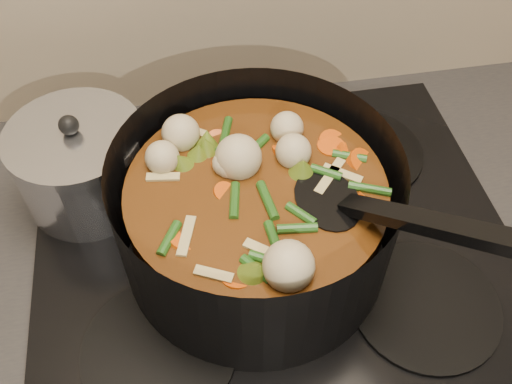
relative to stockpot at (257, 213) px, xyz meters
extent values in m
cube|color=brown|center=(0.03, 0.01, -0.58)|extent=(2.60, 0.60, 0.86)
cube|color=black|center=(0.03, 0.01, -0.12)|extent=(2.64, 0.64, 0.05)
cube|color=black|center=(0.03, 0.01, -0.09)|extent=(0.62, 0.54, 0.02)
cylinder|color=black|center=(-0.13, -0.12, -0.07)|extent=(0.18, 0.18, 0.01)
cylinder|color=black|center=(0.19, -0.12, -0.07)|extent=(0.18, 0.18, 0.01)
cylinder|color=black|center=(-0.13, 0.14, -0.07)|extent=(0.18, 0.18, 0.01)
cylinder|color=black|center=(0.19, 0.14, -0.07)|extent=(0.18, 0.18, 0.01)
cylinder|color=black|center=(0.00, 0.00, 0.01)|extent=(0.43, 0.43, 0.17)
cylinder|color=black|center=(0.00, 0.00, -0.07)|extent=(0.33, 0.33, 0.01)
cylinder|color=#4D220D|center=(0.00, 0.00, -0.01)|extent=(0.30, 0.30, 0.12)
cylinder|color=#F2610B|center=(0.04, 0.00, 0.04)|extent=(0.03, 0.04, 0.03)
cylinder|color=#F2610B|center=(0.05, 0.06, 0.04)|extent=(0.05, 0.04, 0.03)
cylinder|color=#F2610B|center=(-0.03, 0.11, 0.04)|extent=(0.05, 0.05, 0.03)
cylinder|color=#F2610B|center=(-0.06, 0.03, 0.04)|extent=(0.04, 0.04, 0.03)
cylinder|color=#F2610B|center=(-0.09, -0.04, 0.04)|extent=(0.04, 0.04, 0.03)
cylinder|color=#F2610B|center=(-0.01, -0.04, 0.04)|extent=(0.05, 0.05, 0.03)
cylinder|color=#F2610B|center=(0.05, -0.06, 0.04)|extent=(0.04, 0.04, 0.03)
cylinder|color=#F2610B|center=(0.11, 0.00, 0.04)|extent=(0.04, 0.04, 0.03)
cylinder|color=#F2610B|center=(0.04, 0.05, 0.04)|extent=(0.05, 0.05, 0.03)
cylinder|color=#F2610B|center=(-0.02, 0.10, 0.04)|extent=(0.04, 0.05, 0.03)
cylinder|color=#F2610B|center=(-0.04, 0.02, 0.04)|extent=(0.04, 0.03, 0.03)
cylinder|color=#F2610B|center=(-0.07, -0.03, 0.04)|extent=(0.04, 0.05, 0.03)
sphere|color=#C8B38D|center=(0.07, 0.00, 0.06)|extent=(0.05, 0.05, 0.05)
sphere|color=#C8B38D|center=(0.01, 0.07, 0.06)|extent=(0.05, 0.05, 0.05)
sphere|color=#C8B38D|center=(-0.07, 0.02, 0.06)|extent=(0.05, 0.05, 0.05)
sphere|color=#C8B38D|center=(-0.03, -0.06, 0.06)|extent=(0.05, 0.05, 0.05)
sphere|color=#C8B38D|center=(0.06, -0.04, 0.06)|extent=(0.05, 0.05, 0.05)
sphere|color=#C8B38D|center=(0.05, 0.05, 0.06)|extent=(0.05, 0.05, 0.05)
cone|color=#5B6D1B|center=(-0.08, -0.06, 0.05)|extent=(0.05, 0.04, 0.04)
cone|color=#5B6D1B|center=(0.03, -0.09, 0.05)|extent=(0.05, 0.04, 0.04)
cone|color=#5B6D1B|center=(0.09, 0.01, 0.05)|extent=(0.05, 0.04, 0.04)
cone|color=#5B6D1B|center=(0.02, 0.09, 0.05)|extent=(0.05, 0.04, 0.04)
cone|color=#5B6D1B|center=(-0.08, 0.05, 0.05)|extent=(0.05, 0.04, 0.04)
cone|color=#5B6D1B|center=(-0.07, -0.06, 0.05)|extent=(0.05, 0.04, 0.04)
cone|color=#5B6D1B|center=(0.04, -0.09, 0.05)|extent=(0.05, 0.04, 0.04)
cylinder|color=#215519|center=(0.04, 0.04, 0.05)|extent=(0.01, 0.04, 0.01)
cylinder|color=#215519|center=(0.00, 0.11, 0.05)|extent=(0.04, 0.04, 0.01)
cylinder|color=#215519|center=(-0.07, 0.07, 0.05)|extent=(0.05, 0.02, 0.01)
cylinder|color=#215519|center=(-0.07, 0.00, 0.05)|extent=(0.03, 0.04, 0.01)
cylinder|color=#215519|center=(-0.04, -0.04, 0.05)|extent=(0.03, 0.04, 0.01)
cylinder|color=#215519|center=(0.00, -0.11, 0.05)|extent=(0.05, 0.02, 0.01)
cylinder|color=#215519|center=(0.07, -0.06, 0.05)|extent=(0.04, 0.04, 0.01)
cylinder|color=#215519|center=(0.07, 0.00, 0.05)|extent=(0.01, 0.04, 0.01)
cylinder|color=#215519|center=(0.03, 0.04, 0.05)|extent=(0.04, 0.04, 0.01)
cylinder|color=#215519|center=(0.00, 0.11, 0.05)|extent=(0.05, 0.02, 0.01)
cylinder|color=#215519|center=(-0.07, 0.06, 0.05)|extent=(0.03, 0.04, 0.01)
cylinder|color=#215519|center=(-0.07, 0.00, 0.05)|extent=(0.03, 0.04, 0.01)
cylinder|color=#215519|center=(-0.03, -0.04, 0.05)|extent=(0.05, 0.02, 0.01)
cylinder|color=#215519|center=(0.00, -0.11, 0.05)|extent=(0.04, 0.04, 0.01)
cylinder|color=#215519|center=(0.07, -0.06, 0.05)|extent=(0.01, 0.04, 0.01)
cube|color=tan|center=(-0.07, 0.05, 0.05)|extent=(0.05, 0.01, 0.00)
cube|color=tan|center=(-0.07, -0.05, 0.05)|extent=(0.02, 0.05, 0.00)
cube|color=tan|center=(0.03, -0.08, 0.05)|extent=(0.05, 0.03, 0.00)
cube|color=tan|center=(0.08, 0.00, 0.05)|extent=(0.04, 0.04, 0.00)
cube|color=tan|center=(0.02, 0.08, 0.05)|extent=(0.03, 0.05, 0.00)
cube|color=tan|center=(-0.07, 0.04, 0.05)|extent=(0.05, 0.02, 0.00)
cube|color=tan|center=(-0.06, -0.05, 0.05)|extent=(0.01, 0.05, 0.00)
ellipsoid|color=black|center=(0.07, -0.03, 0.05)|extent=(0.09, 0.10, 0.01)
cube|color=black|center=(0.15, -0.12, 0.11)|extent=(0.13, 0.18, 0.12)
cylinder|color=silver|center=(-0.21, 0.13, -0.02)|extent=(0.17, 0.17, 0.11)
cylinder|color=silver|center=(-0.21, 0.13, 0.04)|extent=(0.18, 0.18, 0.01)
sphere|color=black|center=(-0.21, 0.13, 0.05)|extent=(0.03, 0.03, 0.03)
camera|label=1|loc=(-0.07, -0.41, 0.54)|focal=40.00mm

